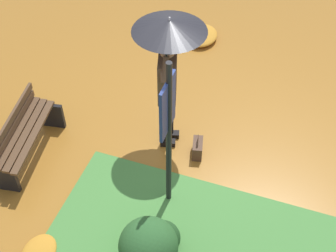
{
  "coord_description": "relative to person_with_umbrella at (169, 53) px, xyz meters",
  "views": [
    {
      "loc": [
        -4.41,
        -1.41,
        5.11
      ],
      "look_at": [
        -0.48,
        -0.04,
        0.85
      ],
      "focal_mm": 49.35,
      "sensor_mm": 36.0,
      "label": 1
    }
  ],
  "objects": [
    {
      "name": "info_sign_post",
      "position": [
        -1.1,
        -0.38,
        -0.11
      ],
      "size": [
        0.44,
        0.07,
        2.3
      ],
      "color": "black",
      "rests_on": "ground_plane"
    },
    {
      "name": "ground_plane",
      "position": [
        -0.11,
        -0.16,
        -1.55
      ],
      "size": [
        18.0,
        18.0,
        0.0
      ],
      "primitive_type": "plane",
      "color": "#9E6623"
    },
    {
      "name": "leaf_pile_by_bench",
      "position": [
        2.58,
        0.25,
        -1.47
      ],
      "size": [
        0.75,
        0.6,
        0.16
      ],
      "color": "#C68428",
      "rests_on": "ground_plane"
    },
    {
      "name": "park_bench",
      "position": [
        -1.02,
        1.78,
        -1.15
      ],
      "size": [
        1.4,
        0.59,
        0.75
      ],
      "color": "black",
      "rests_on": "ground_plane"
    },
    {
      "name": "handbag",
      "position": [
        -0.2,
        -0.51,
        -1.42
      ],
      "size": [
        0.32,
        0.21,
        0.37
      ],
      "color": "#4C3323",
      "rests_on": "ground_plane"
    },
    {
      "name": "person_with_umbrella",
      "position": [
        0.0,
        0.0,
        0.0
      ],
      "size": [
        0.96,
        0.96,
        2.04
      ],
      "color": "black",
      "rests_on": "ground_plane"
    },
    {
      "name": "shrub_cluster",
      "position": [
        -1.96,
        -0.47,
        -1.26
      ],
      "size": [
        0.77,
        0.7,
        0.63
      ],
      "color": "#285628",
      "rests_on": "ground_plane"
    },
    {
      "name": "leaf_pile_near_person",
      "position": [
        -2.39,
        0.83,
        -1.5
      ],
      "size": [
        0.5,
        0.4,
        0.11
      ],
      "color": "#C68428",
      "rests_on": "ground_plane"
    }
  ]
}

